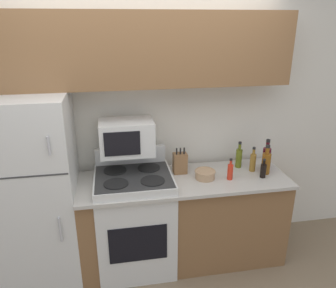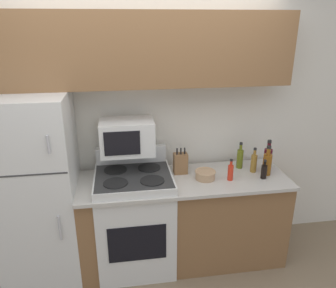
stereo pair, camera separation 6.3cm
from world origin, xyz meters
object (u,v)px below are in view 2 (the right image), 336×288
(bottle_soy_sauce, at_px, (264,171))
(bottle_vinegar, at_px, (254,162))
(bowl, at_px, (205,175))
(bottle_wine_red, at_px, (268,158))
(knife_block, at_px, (180,163))
(microwave, at_px, (127,137))
(bottle_hot_sauce, at_px, (231,172))
(stove, at_px, (135,220))
(bottle_whiskey, at_px, (267,163))
(refrigerator, at_px, (38,191))
(bottle_olive_oil, at_px, (240,158))

(bottle_soy_sauce, relative_size, bottle_vinegar, 0.75)
(bowl, height_order, bottle_wine_red, bottle_wine_red)
(knife_block, bearing_deg, bowl, -38.33)
(microwave, distance_m, bottle_hot_sauce, 0.97)
(stove, relative_size, bottle_whiskey, 3.96)
(bowl, xyz_separation_m, bottle_soy_sauce, (0.52, -0.07, 0.03))
(stove, height_order, bottle_wine_red, bottle_wine_red)
(bottle_soy_sauce, height_order, bottle_vinegar, bottle_vinegar)
(bottle_soy_sauce, bearing_deg, refrigerator, 176.14)
(bottle_soy_sauce, distance_m, bottle_vinegar, 0.15)
(refrigerator, distance_m, bottle_soy_sauce, 2.00)
(microwave, relative_size, bottle_hot_sauce, 2.34)
(microwave, relative_size, knife_block, 1.86)
(bottle_hot_sauce, xyz_separation_m, bottle_whiskey, (0.37, 0.06, 0.03))
(bottle_olive_oil, relative_size, bottle_wine_red, 0.87)
(microwave, height_order, bottle_soy_sauce, microwave)
(refrigerator, relative_size, bottle_wine_red, 5.63)
(bottle_whiskey, bearing_deg, bottle_soy_sauce, -128.83)
(bottle_soy_sauce, bearing_deg, bottle_vinegar, 104.57)
(microwave, xyz_separation_m, bottle_hot_sauce, (0.89, -0.22, -0.30))
(refrigerator, xyz_separation_m, microwave, (0.78, 0.10, 0.42))
(bottle_vinegar, bearing_deg, bottle_wine_red, 7.84)
(bottle_soy_sauce, distance_m, bottle_whiskey, 0.10)
(bottle_soy_sauce, bearing_deg, knife_block, 162.59)
(refrigerator, height_order, stove, refrigerator)
(refrigerator, height_order, bottle_vinegar, refrigerator)
(bowl, xyz_separation_m, bottle_wine_red, (0.63, 0.10, 0.08))
(stove, height_order, bottle_olive_oil, bottle_olive_oil)
(bottle_vinegar, bearing_deg, bottle_hot_sauce, -154.14)
(bottle_vinegar, distance_m, bottle_wine_red, 0.15)
(bottle_olive_oil, bearing_deg, bottle_hot_sauce, -126.26)
(stove, relative_size, bottle_soy_sauce, 6.16)
(bottle_vinegar, xyz_separation_m, bottle_wine_red, (0.14, 0.02, 0.02))
(bottle_olive_oil, xyz_separation_m, bottle_vinegar, (0.10, -0.10, -0.01))
(knife_block, bearing_deg, refrigerator, -175.83)
(bottle_hot_sauce, distance_m, bottle_vinegar, 0.30)
(bottle_whiskey, relative_size, bottle_vinegar, 1.17)
(stove, bearing_deg, bottle_soy_sauce, -4.98)
(bottle_wine_red, bearing_deg, bottle_soy_sauce, -122.42)
(microwave, bearing_deg, bottle_olive_oil, 0.99)
(microwave, bearing_deg, bottle_vinegar, -4.24)
(bottle_olive_oil, bearing_deg, stove, -171.78)
(refrigerator, distance_m, bottle_wine_red, 2.10)
(bottle_wine_red, bearing_deg, microwave, 177.08)
(bottle_hot_sauce, xyz_separation_m, bottle_soy_sauce, (0.31, -0.01, -0.01))
(bottle_whiskey, distance_m, bottle_vinegar, 0.12)
(bottle_olive_oil, xyz_separation_m, bottle_whiskey, (0.20, -0.18, 0.01))
(bottle_vinegar, bearing_deg, bottle_soy_sauce, -75.43)
(knife_block, distance_m, bottle_wine_red, 0.83)
(bottle_olive_oil, height_order, bottle_soy_sauce, bottle_olive_oil)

